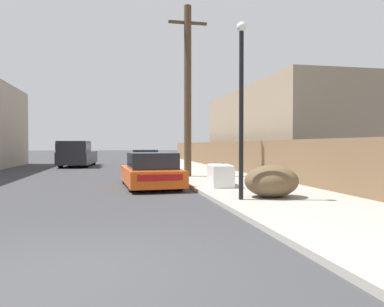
% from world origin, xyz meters
% --- Properties ---
extents(ground_plane, '(220.00, 220.00, 0.00)m').
position_xyz_m(ground_plane, '(0.00, 0.00, 0.00)').
color(ground_plane, '#38383A').
extents(sidewalk_curb, '(4.20, 63.00, 0.12)m').
position_xyz_m(sidewalk_curb, '(5.30, 23.50, 0.06)').
color(sidewalk_curb, '#9E998E').
rests_on(sidewalk_curb, ground).
extents(discarded_fridge, '(0.89, 1.65, 0.79)m').
position_xyz_m(discarded_fridge, '(4.19, 8.15, 0.50)').
color(discarded_fridge, white).
rests_on(discarded_fridge, sidewalk_curb).
extents(parked_sports_car_red, '(2.13, 4.34, 1.29)m').
position_xyz_m(parked_sports_car_red, '(1.85, 9.32, 0.59)').
color(parked_sports_car_red, '#E05114').
rests_on(parked_sports_car_red, ground).
extents(car_parked_mid, '(1.99, 4.43, 1.28)m').
position_xyz_m(car_parked_mid, '(2.36, 18.72, 0.61)').
color(car_parked_mid, gray).
rests_on(car_parked_mid, ground).
extents(pickup_truck, '(2.49, 5.74, 1.85)m').
position_xyz_m(pickup_truck, '(-2.21, 23.52, 0.93)').
color(pickup_truck, '#232328').
rests_on(pickup_truck, ground).
extents(utility_pole, '(1.80, 0.34, 7.90)m').
position_xyz_m(utility_pole, '(3.85, 12.50, 4.16)').
color(utility_pole, '#4C3826').
rests_on(utility_pole, sidewalk_curb).
extents(street_lamp, '(0.26, 0.26, 4.71)m').
position_xyz_m(street_lamp, '(3.84, 4.90, 2.85)').
color(street_lamp, black).
rests_on(street_lamp, sidewalk_curb).
extents(brush_pile, '(1.53, 1.28, 0.89)m').
position_xyz_m(brush_pile, '(4.83, 5.17, 0.57)').
color(brush_pile, brown).
rests_on(brush_pile, sidewalk_curb).
extents(wooden_fence, '(0.08, 36.05, 1.66)m').
position_xyz_m(wooden_fence, '(7.25, 18.07, 0.95)').
color(wooden_fence, brown).
rests_on(wooden_fence, sidewalk_curb).
extents(building_right_house, '(6.00, 14.50, 5.01)m').
position_xyz_m(building_right_house, '(10.98, 17.46, 2.51)').
color(building_right_house, gray).
rests_on(building_right_house, ground).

